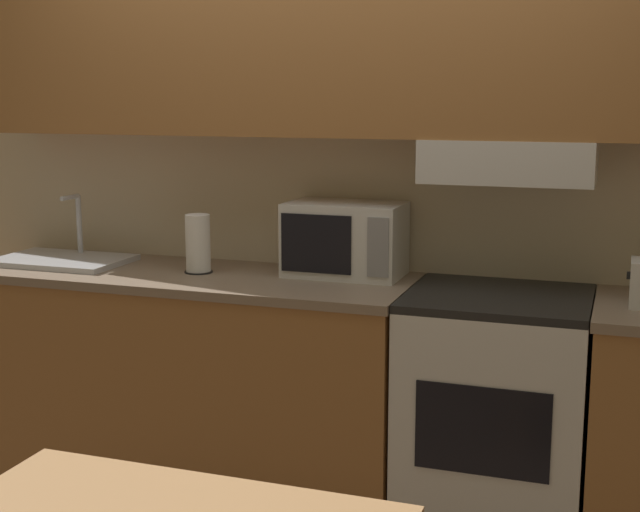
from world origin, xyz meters
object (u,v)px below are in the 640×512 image
(stove_range, at_px, (494,416))
(microwave, at_px, (345,239))
(paper_towel_roll, at_px, (198,244))
(sink_basin, at_px, (62,259))

(stove_range, height_order, microwave, microwave)
(stove_range, xyz_separation_m, paper_towel_roll, (-1.22, 0.01, 0.59))
(stove_range, height_order, sink_basin, sink_basin)
(sink_basin, bearing_deg, microwave, 6.77)
(paper_towel_roll, bearing_deg, stove_range, -0.26)
(paper_towel_roll, bearing_deg, microwave, 13.43)
(microwave, xyz_separation_m, sink_basin, (-1.24, -0.15, -0.13))
(sink_basin, height_order, paper_towel_roll, sink_basin)
(microwave, height_order, sink_basin, microwave)
(sink_basin, distance_m, paper_towel_roll, 0.66)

